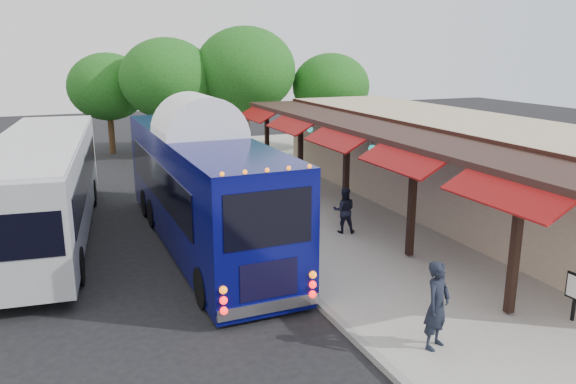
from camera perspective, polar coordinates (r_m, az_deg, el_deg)
name	(u,v)px	position (r m, az deg, el deg)	size (l,w,h in m)	color
ground	(291,282)	(15.39, 0.30, -9.08)	(90.00, 90.00, 0.00)	black
sidewalk	(374,218)	(20.87, 8.75, -2.64)	(10.00, 40.00, 0.15)	#9E9B93
curb	(246,235)	(18.89, -4.27, -4.35)	(0.20, 40.00, 0.16)	gray
station_shelter	(453,164)	(22.35, 16.39, 2.76)	(8.15, 20.00, 3.60)	tan
coach_bus	(201,182)	(17.85, -8.85, 0.99)	(2.66, 11.97, 3.81)	#070957
city_bus	(43,184)	(19.94, -23.67, 0.77)	(4.06, 12.68, 3.35)	#96999E
ped_a	(437,305)	(11.98, 14.92, -11.06)	(0.68, 0.45, 1.86)	black
ped_b	(344,210)	(18.70, 5.73, -1.85)	(0.75, 0.58, 1.54)	black
ped_c	(274,194)	(20.63, -1.41, -0.18)	(0.92, 0.38, 1.57)	black
ped_d	(243,160)	(26.77, -4.63, 3.29)	(1.09, 0.62, 1.68)	black
sign_board	(576,290)	(14.25, 27.21, -8.80)	(0.09, 0.51, 1.12)	black
tree_left	(167,79)	(32.59, -12.19, 11.21)	(5.26, 5.26, 6.73)	#382314
tree_mid	(246,70)	(32.83, -4.34, 12.24)	(5.76, 5.76, 7.37)	#382314
tree_right	(331,87)	(34.05, 4.36, 10.63)	(4.59, 4.59, 5.87)	#382314
tree_far	(108,87)	(35.01, -17.83, 10.14)	(4.61, 4.61, 5.90)	#382314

